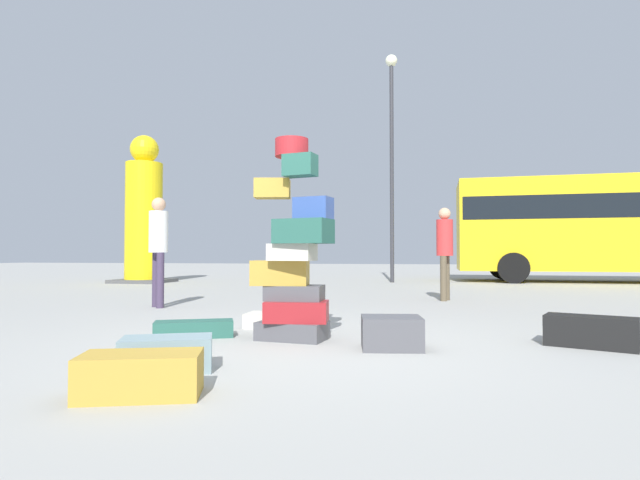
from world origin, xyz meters
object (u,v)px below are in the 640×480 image
suitcase_teal_foreground_far (194,329)px  parked_bus (604,222)px  person_bearded_onlooker (445,245)px  person_tourist_with_camera (158,241)px  suitcase_tan_white_trunk (141,375)px  suitcase_cream_behind_tower (274,320)px  suitcase_slate_upright_blue (167,354)px  suitcase_charcoal_right_side (392,333)px  lamp_post (392,136)px  suitcase_tower (293,262)px  suitcase_black_left_side (591,332)px  yellow_dummy_statue (144,217)px

suitcase_teal_foreground_far → parked_bus: (7.61, 12.08, 1.75)m
suitcase_teal_foreground_far → person_bearded_onlooker: size_ratio=0.46×
person_tourist_with_camera → person_bearded_onlooker: bearing=68.9°
suitcase_tan_white_trunk → parked_bus: bearing=45.0°
suitcase_cream_behind_tower → suitcase_slate_upright_blue: 2.28m
suitcase_slate_upright_blue → suitcase_charcoal_right_side: bearing=14.5°
suitcase_tan_white_trunk → suitcase_teal_foreground_far: bearing=89.3°
lamp_post → person_bearded_onlooker: bearing=-76.8°
suitcase_cream_behind_tower → suitcase_tower: bearing=-63.5°
suitcase_teal_foreground_far → suitcase_tan_white_trunk: bearing=-96.3°
suitcase_tower → suitcase_teal_foreground_far: (-1.03, -0.06, -0.69)m
person_bearded_onlooker → person_tourist_with_camera: size_ratio=0.97×
suitcase_teal_foreground_far → lamp_post: size_ratio=0.11×
suitcase_slate_upright_blue → person_bearded_onlooker: (2.15, 6.16, 0.90)m
suitcase_tower → person_bearded_onlooker: (1.61, 4.68, 0.25)m
person_bearded_onlooker → suitcase_black_left_side: bearing=30.0°
suitcase_cream_behind_tower → parked_bus: (7.02, 11.23, 1.75)m
suitcase_black_left_side → parked_bus: (3.82, 11.83, 1.69)m
yellow_dummy_statue → suitcase_teal_foreground_far: bearing=-55.8°
suitcase_tower → suitcase_charcoal_right_side: 1.21m
suitcase_black_left_side → parked_bus: bearing=93.6°
suitcase_tan_white_trunk → suitcase_charcoal_right_side: 2.28m
suitcase_tower → suitcase_slate_upright_blue: (-0.55, -1.49, -0.65)m
suitcase_tan_white_trunk → yellow_dummy_statue: (-6.77, 11.01, 1.87)m
suitcase_tan_white_trunk → suitcase_charcoal_right_side: bearing=35.0°
suitcase_charcoal_right_side → suitcase_cream_behind_tower: size_ratio=0.82×
suitcase_cream_behind_tower → parked_bus: size_ratio=0.07×
suitcase_tower → suitcase_charcoal_right_side: suitcase_tower is taller
suitcase_teal_foreground_far → person_tourist_with_camera: (-1.88, 2.54, 0.97)m
suitcase_slate_upright_blue → lamp_post: lamp_post is taller
suitcase_teal_foreground_far → yellow_dummy_statue: yellow_dummy_statue is taller
suitcase_tower → yellow_dummy_statue: (-7.12, 8.88, 1.22)m
suitcase_tan_white_trunk → person_bearded_onlooker: 7.14m
suitcase_tower → suitcase_tan_white_trunk: size_ratio=2.89×
suitcase_teal_foreground_far → person_bearded_onlooker: 5.51m
yellow_dummy_statue → person_bearded_onlooker: bearing=-25.7°
suitcase_tower → suitcase_cream_behind_tower: bearing=119.2°
suitcase_slate_upright_blue → person_tourist_with_camera: person_tourist_with_camera is taller
suitcase_tower → person_tourist_with_camera: (-2.92, 2.48, 0.28)m
suitcase_teal_foreground_far → yellow_dummy_statue: 10.99m
suitcase_charcoal_right_side → person_tourist_with_camera: size_ratio=0.30×
yellow_dummy_statue → parked_bus: yellow_dummy_statue is taller
suitcase_tan_white_trunk → suitcase_cream_behind_tower: suitcase_tan_white_trunk is taller
suitcase_slate_upright_blue → yellow_dummy_statue: 12.42m
parked_bus → suitcase_cream_behind_tower: bearing=-121.2°
lamp_post → suitcase_slate_upright_blue: bearing=-93.7°
suitcase_charcoal_right_side → suitcase_black_left_side: (1.77, 0.47, -0.00)m
suitcase_cream_behind_tower → person_bearded_onlooker: person_bearded_onlooker is taller
suitcase_cream_behind_tower → suitcase_tan_white_trunk: bearing=-91.0°
suitcase_tan_white_trunk → person_bearded_onlooker: person_bearded_onlooker is taller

